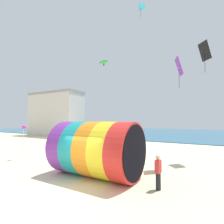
% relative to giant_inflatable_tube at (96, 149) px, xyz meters
% --- Properties ---
extents(ground_plane, '(120.00, 120.00, 0.00)m').
position_rel_giant_inflatable_tube_xyz_m(ground_plane, '(0.05, -2.37, -1.66)').
color(ground_plane, beige).
extents(sea, '(120.00, 40.00, 0.10)m').
position_rel_giant_inflatable_tube_xyz_m(sea, '(0.05, 37.99, -1.61)').
color(sea, '#236084').
rests_on(sea, ground).
extents(giant_inflatable_tube, '(5.35, 3.46, 3.31)m').
position_rel_giant_inflatable_tube_xyz_m(giant_inflatable_tube, '(0.00, 0.00, 0.00)').
color(giant_inflatable_tube, purple).
rests_on(giant_inflatable_tube, ground).
extents(kite_handler, '(0.26, 0.39, 1.69)m').
position_rel_giant_inflatable_tube_xyz_m(kite_handler, '(3.83, -0.25, -0.79)').
color(kite_handler, black).
rests_on(kite_handler, ground).
extents(kite_purple_diamond, '(0.74, 1.04, 2.31)m').
position_rel_giant_inflatable_tube_xyz_m(kite_purple_diamond, '(4.16, 4.87, 5.76)').
color(kite_purple_diamond, purple).
extents(kite_green_parafoil, '(1.47, 0.82, 0.75)m').
position_rel_giant_inflatable_tube_xyz_m(kite_green_parafoil, '(-5.55, 9.70, 9.15)').
color(kite_green_parafoil, green).
extents(kite_cyan_delta, '(1.40, 1.40, 1.77)m').
position_rel_giant_inflatable_tube_xyz_m(kite_cyan_delta, '(-0.77, 10.31, 15.00)').
color(kite_cyan_delta, '#2DB2C6').
extents(kite_black_diamond, '(1.09, 1.16, 2.69)m').
position_rel_giant_inflatable_tube_xyz_m(kite_black_diamond, '(5.84, 8.04, 7.72)').
color(kite_black_diamond, black).
extents(bystander_near_water, '(0.34, 0.42, 1.69)m').
position_rel_giant_inflatable_tube_xyz_m(bystander_near_water, '(-9.45, 6.82, -0.79)').
color(bystander_near_water, '#726651').
rests_on(bystander_near_water, ground).
extents(bystander_mid_beach, '(0.42, 0.37, 1.78)m').
position_rel_giant_inflatable_tube_xyz_m(bystander_mid_beach, '(-10.81, 6.02, -0.74)').
color(bystander_mid_beach, black).
rests_on(bystander_mid_beach, ground).
extents(promenade_building, '(12.48, 4.89, 9.41)m').
position_rel_giant_inflatable_tube_xyz_m(promenade_building, '(-23.26, 18.23, 3.06)').
color(promenade_building, beige).
rests_on(promenade_building, ground).
extents(beach_flag, '(0.47, 0.36, 2.96)m').
position_rel_giant_inflatable_tube_xyz_m(beach_flag, '(-8.06, 0.73, 0.98)').
color(beach_flag, silver).
rests_on(beach_flag, ground).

